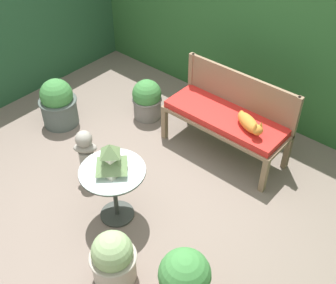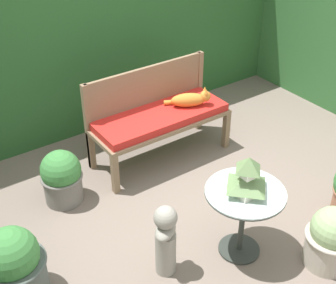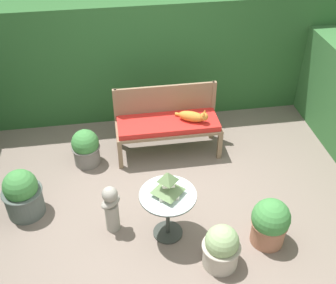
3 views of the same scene
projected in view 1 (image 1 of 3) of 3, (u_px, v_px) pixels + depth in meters
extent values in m
plane|color=#75665B|center=(147.00, 189.00, 4.49)|extent=(30.00, 30.00, 0.00)
cube|color=#285628|center=(275.00, 34.00, 5.29)|extent=(6.40, 0.95, 1.81)
cube|color=#7F664C|center=(165.00, 123.00, 5.03)|extent=(0.06, 0.06, 0.42)
cube|color=#7F664C|center=(264.00, 176.00, 4.35)|extent=(0.06, 0.06, 0.42)
cube|color=#7F664C|center=(190.00, 106.00, 5.31)|extent=(0.06, 0.06, 0.42)
cube|color=#7F664C|center=(287.00, 153.00, 4.63)|extent=(0.06, 0.06, 0.42)
cube|color=#7F664C|center=(225.00, 122.00, 4.68)|extent=(1.43, 0.54, 0.04)
cube|color=red|center=(225.00, 117.00, 4.65)|extent=(1.37, 0.50, 0.08)
cube|color=#7F664C|center=(191.00, 88.00, 5.15)|extent=(0.06, 0.06, 0.93)
cube|color=#7F664C|center=(292.00, 134.00, 4.47)|extent=(0.06, 0.06, 0.93)
cube|color=#7F664C|center=(240.00, 90.00, 4.64)|extent=(1.37, 0.04, 0.40)
ellipsoid|color=orange|center=(248.00, 123.00, 4.39)|extent=(0.39, 0.29, 0.14)
sphere|color=orange|center=(258.00, 130.00, 4.25)|extent=(0.11, 0.11, 0.11)
cone|color=orange|center=(261.00, 124.00, 4.22)|extent=(0.04, 0.04, 0.05)
cone|color=orange|center=(256.00, 125.00, 4.20)|extent=(0.04, 0.04, 0.05)
cylinder|color=orange|center=(246.00, 117.00, 4.54)|extent=(0.20, 0.13, 0.05)
cylinder|color=#2D332D|center=(117.00, 214.00, 4.22)|extent=(0.34, 0.34, 0.02)
cylinder|color=#2D332D|center=(115.00, 194.00, 4.03)|extent=(0.04, 0.04, 0.61)
cylinder|color=silver|center=(112.00, 171.00, 3.83)|extent=(0.62, 0.62, 0.01)
torus|color=#2D332D|center=(112.00, 172.00, 3.84)|extent=(0.62, 0.62, 0.02)
cube|color=silver|center=(112.00, 168.00, 3.81)|extent=(0.21, 0.21, 0.05)
pyramid|color=#668451|center=(111.00, 162.00, 3.76)|extent=(0.28, 0.28, 0.10)
cube|color=silver|center=(110.00, 156.00, 3.72)|extent=(0.13, 0.13, 0.05)
pyramid|color=#668451|center=(110.00, 149.00, 3.66)|extent=(0.17, 0.17, 0.11)
cylinder|color=gray|center=(88.00, 164.00, 4.51)|extent=(0.16, 0.16, 0.38)
ellipsoid|color=gray|center=(85.00, 148.00, 4.36)|extent=(0.28, 0.27, 0.10)
sphere|color=gray|center=(84.00, 139.00, 4.28)|extent=(0.18, 0.18, 0.18)
cylinder|color=#4C5651|center=(60.00, 111.00, 5.27)|extent=(0.44, 0.44, 0.35)
torus|color=#4C5651|center=(57.00, 100.00, 5.16)|extent=(0.48, 0.48, 0.03)
sphere|color=#3D7F3D|center=(56.00, 95.00, 5.11)|extent=(0.40, 0.40, 0.40)
torus|color=#9E664C|center=(184.00, 281.00, 3.34)|extent=(0.41, 0.41, 0.03)
sphere|color=#3D7F3D|center=(185.00, 275.00, 3.29)|extent=(0.42, 0.42, 0.42)
cylinder|color=slate|center=(147.00, 107.00, 5.41)|extent=(0.35, 0.35, 0.28)
torus|color=slate|center=(147.00, 99.00, 5.32)|extent=(0.38, 0.38, 0.03)
sphere|color=#3D7F3D|center=(147.00, 94.00, 5.27)|extent=(0.37, 0.37, 0.37)
cylinder|color=#ADA393|center=(114.00, 266.00, 3.61)|extent=(0.38, 0.38, 0.29)
torus|color=#ADA393|center=(113.00, 257.00, 3.52)|extent=(0.41, 0.41, 0.03)
sphere|color=#89A870|center=(112.00, 251.00, 3.48)|extent=(0.35, 0.35, 0.35)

